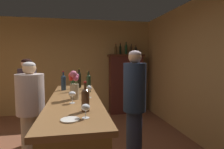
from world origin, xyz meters
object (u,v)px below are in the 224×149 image
object	(u,v)px
wine_bottle_malbec	(89,82)
flower_arrangement	(74,84)
bar_counter	(75,137)
wine_bottle_pinot	(85,99)
display_bottle_midleft	(120,49)
patron_by_cabinet	(31,110)
display_bottle_midright	(132,50)
patron_tall	(28,98)
wine_glass_front	(86,108)
display_bottle_right	(136,50)
cheese_plate	(70,120)
display_bottle_left	(116,50)
bartender	(134,105)
wine_bottle_chardonnay	(88,81)
wine_glass_mid	(72,94)
wine_bottle_rose	(73,82)
display_cabinet	(126,83)
wine_bottle_merlot	(79,79)
wine_glass_rear	(89,89)
display_bottle_center	(126,49)
wine_bottle_riesling	(63,82)

from	to	relation	value
wine_bottle_malbec	flower_arrangement	distance (m)	0.54
bar_counter	wine_bottle_pinot	xyz separation A→B (m)	(0.11, -0.64, 0.65)
wine_bottle_pinot	display_bottle_midleft	bearing A→B (deg)	71.19
patron_by_cabinet	display_bottle_midright	bearing A→B (deg)	93.85
patron_tall	wine_glass_front	bearing A→B (deg)	-21.05
display_bottle_right	patron_by_cabinet	world-z (taller)	display_bottle_right
cheese_plate	display_bottle_left	world-z (taller)	display_bottle_left
wine_bottle_malbec	patron_by_cabinet	distance (m)	0.93
wine_bottle_malbec	bartender	bearing A→B (deg)	-37.21
bar_counter	wine_bottle_malbec	world-z (taller)	wine_bottle_malbec
wine_bottle_chardonnay	patron_tall	distance (m)	1.12
display_bottle_left	wine_glass_mid	bearing A→B (deg)	-110.93
wine_glass_mid	display_bottle_left	xyz separation A→B (m)	(1.17, 3.05, 0.66)
wine_bottle_rose	cheese_plate	world-z (taller)	wine_bottle_rose
display_cabinet	patron_tall	world-z (taller)	display_cabinet
wine_glass_front	display_bottle_midleft	size ratio (longest dim) A/B	0.39
wine_bottle_rose	display_bottle_left	world-z (taller)	display_bottle_left
bar_counter	display_bottle_right	size ratio (longest dim) A/B	8.72
display_cabinet	wine_bottle_merlot	bearing A→B (deg)	-125.84
wine_bottle_rose	wine_glass_mid	bearing A→B (deg)	-89.61
wine_bottle_pinot	cheese_plate	distance (m)	0.31
wine_glass_front	cheese_plate	distance (m)	0.16
wine_bottle_pinot	wine_bottle_merlot	distance (m)	1.54
display_bottle_left	patron_by_cabinet	world-z (taller)	display_bottle_left
wine_glass_rear	display_bottle_center	size ratio (longest dim) A/B	0.47
wine_glass_rear	wine_bottle_riesling	bearing A→B (deg)	118.61
display_bottle_right	wine_bottle_pinot	bearing A→B (deg)	-115.43
bartender	wine_bottle_merlot	bearing A→B (deg)	-62.54
cheese_plate	display_bottle_midleft	distance (m)	3.97
wine_bottle_rose	bartender	bearing A→B (deg)	-32.23
wine_bottle_riesling	display_bottle_center	xyz separation A→B (m)	(1.62, 2.10, 0.65)
display_cabinet	display_bottle_midleft	world-z (taller)	display_bottle_midleft
flower_arrangement	display_bottle_center	distance (m)	3.23
display_bottle_midleft	patron_tall	world-z (taller)	display_bottle_midleft
wine_bottle_chardonnay	wine_glass_rear	world-z (taller)	wine_bottle_chardonnay
wine_glass_front	wine_glass_rear	world-z (taller)	wine_glass_rear
wine_bottle_chardonnay	patron_by_cabinet	xyz separation A→B (m)	(-0.86, -0.36, -0.36)
display_bottle_midleft	bartender	bearing A→B (deg)	-99.43
wine_bottle_merlot	wine_glass_mid	size ratio (longest dim) A/B	2.46
wine_bottle_pinot	wine_glass_mid	size ratio (longest dim) A/B	2.12
bar_counter	wine_bottle_rose	size ratio (longest dim) A/B	7.36
display_cabinet	cheese_plate	xyz separation A→B (m)	(-1.46, -3.67, 0.18)
wine_bottle_malbec	display_bottle_midright	bearing A→B (deg)	59.29
wine_glass_rear	display_bottle_midright	distance (m)	3.18
display_bottle_midleft	display_bottle_midright	size ratio (longest dim) A/B	1.09
wine_bottle_chardonnay	wine_bottle_riesling	distance (m)	0.41
display_cabinet	display_bottle_midright	world-z (taller)	display_bottle_midright
display_bottle_midright	wine_bottle_merlot	bearing A→B (deg)	-129.17
flower_arrangement	display_bottle_center	size ratio (longest dim) A/B	1.04
wine_glass_rear	cheese_plate	bearing A→B (deg)	-103.79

